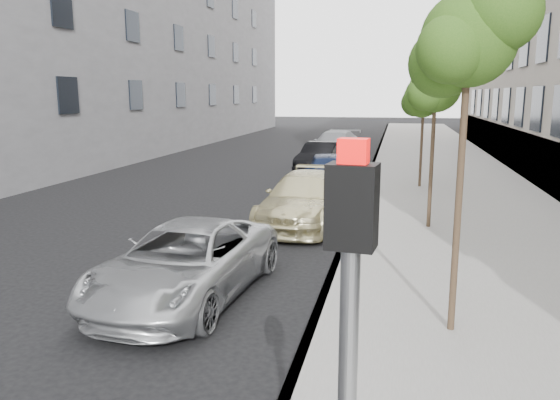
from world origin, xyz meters
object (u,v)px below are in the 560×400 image
(suv, at_px, (305,199))
(sedan_blue, at_px, (329,173))
(tree_far, at_px, (425,95))
(minivan, at_px, (186,262))
(signal_pole, at_px, (348,372))
(tree_mid, at_px, (437,87))
(tree_near, at_px, (471,39))
(sedan_rear, at_px, (335,145))
(sedan_black, at_px, (321,157))

(suv, height_order, sedan_blue, sedan_blue)
(tree_far, bearing_deg, minivan, -109.98)
(signal_pole, bearing_deg, tree_far, 93.43)
(tree_far, relative_size, sedan_blue, 1.00)
(tree_mid, bearing_deg, minivan, -127.71)
(signal_pole, bearing_deg, suv, 107.39)
(tree_mid, height_order, sedan_blue, tree_mid)
(minivan, height_order, sedan_blue, sedan_blue)
(tree_mid, bearing_deg, tree_near, -90.00)
(tree_mid, height_order, signal_pole, tree_mid)
(signal_pole, bearing_deg, minivan, 125.98)
(tree_far, bearing_deg, tree_near, -90.00)
(tree_near, distance_m, sedan_blue, 12.78)
(suv, height_order, sedan_rear, sedan_rear)
(sedan_blue, height_order, sedan_rear, sedan_rear)
(tree_near, xyz_separation_m, sedan_blue, (-3.33, 11.82, -3.55))
(tree_near, bearing_deg, tree_far, 90.00)
(tree_far, relative_size, sedan_rear, 0.80)
(suv, bearing_deg, tree_near, -59.19)
(tree_near, height_order, sedan_black, tree_near)
(tree_far, xyz_separation_m, minivan, (-4.46, -12.27, -2.88))
(tree_near, height_order, signal_pole, tree_near)
(tree_near, relative_size, sedan_blue, 1.17)
(tree_mid, relative_size, sedan_black, 1.05)
(tree_near, distance_m, sedan_black, 17.79)
(tree_near, distance_m, minivan, 5.79)
(tree_near, xyz_separation_m, minivan, (-4.46, 0.73, -3.62))
(tree_far, xyz_separation_m, suv, (-3.33, -6.33, -2.83))
(tree_near, distance_m, tree_far, 13.02)
(signal_pole, bearing_deg, sedan_black, 105.13)
(tree_near, xyz_separation_m, sedan_black, (-4.32, 16.88, -3.58))
(suv, xyz_separation_m, sedan_rear, (-0.94, 15.58, 0.06))
(tree_mid, xyz_separation_m, tree_far, (0.00, 6.50, -0.19))
(tree_mid, bearing_deg, sedan_rear, 105.16)
(tree_near, xyz_separation_m, signal_pole, (-1.11, -5.30, -2.13))
(tree_far, bearing_deg, tree_mid, -90.00)
(tree_mid, bearing_deg, sedan_black, 112.58)
(tree_near, bearing_deg, tree_mid, 90.00)
(sedan_black, distance_m, sedan_rear, 5.37)
(tree_mid, distance_m, signal_pole, 11.96)
(tree_far, distance_m, signal_pole, 18.39)
(tree_mid, xyz_separation_m, sedan_blue, (-3.33, 5.32, -3.01))
(signal_pole, height_order, sedan_rear, signal_pole)
(tree_far, height_order, signal_pole, tree_far)
(tree_mid, bearing_deg, suv, 177.11)
(tree_far, height_order, suv, tree_far)
(tree_mid, relative_size, minivan, 0.94)
(tree_mid, bearing_deg, tree_far, 90.00)
(tree_near, height_order, tree_far, tree_near)
(sedan_blue, distance_m, sedan_rear, 10.47)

